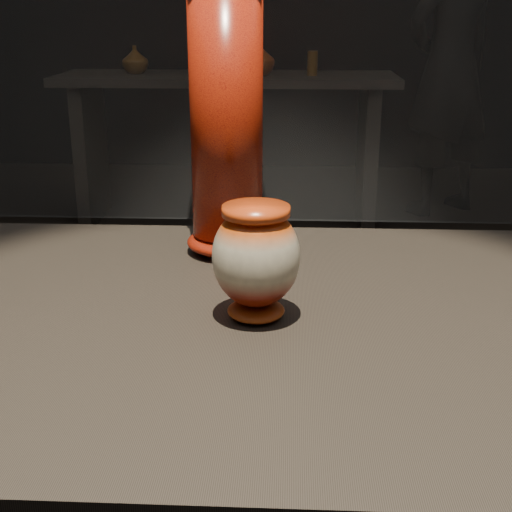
{
  "coord_description": "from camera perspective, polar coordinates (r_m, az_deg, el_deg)",
  "views": [
    {
      "loc": [
        -0.13,
        -0.9,
        1.31
      ],
      "look_at": [
        -0.17,
        -0.01,
        0.99
      ],
      "focal_mm": 50.0,
      "sensor_mm": 36.0,
      "label": 1
    }
  ],
  "objects": [
    {
      "name": "display_plinth",
      "position": [
        1.13,
        9.27,
        -17.29
      ],
      "size": [
        2.0,
        0.8,
        0.9
      ],
      "color": "black",
      "rests_on": "ground"
    },
    {
      "name": "main_vase",
      "position": [
        0.94,
        0.0,
        -0.16
      ],
      "size": [
        0.15,
        0.15,
        0.16
      ],
      "rotation": [
        0.0,
        0.0,
        0.3
      ],
      "color": "maroon",
      "rests_on": "display_plinth"
    },
    {
      "name": "tall_vase",
      "position": [
        1.17,
        -2.37,
        10.37
      ],
      "size": [
        0.15,
        0.15,
        0.45
      ],
      "rotation": [
        0.0,
        0.0,
        0.06
      ],
      "color": "#A4240A",
      "rests_on": "display_plinth"
    },
    {
      "name": "back_shelf",
      "position": [
        4.38,
        -2.31,
        10.88
      ],
      "size": [
        2.0,
        0.6,
        0.9
      ],
      "color": "black",
      "rests_on": "ground"
    },
    {
      "name": "back_vase_left",
      "position": [
        4.43,
        -9.65,
        15.22
      ],
      "size": [
        0.16,
        0.16,
        0.16
      ],
      "primitive_type": "imported",
      "rotation": [
        0.0,
        0.0,
        0.02
      ],
      "color": "brown",
      "rests_on": "back_shelf"
    },
    {
      "name": "back_vase_mid",
      "position": [
        4.26,
        0.23,
        15.52
      ],
      "size": [
        0.22,
        0.22,
        0.19
      ],
      "primitive_type": "imported",
      "rotation": [
        0.0,
        0.0,
        2.88
      ],
      "color": "maroon",
      "rests_on": "back_shelf"
    },
    {
      "name": "back_vase_right",
      "position": [
        4.27,
        4.54,
        15.12
      ],
      "size": [
        0.06,
        0.06,
        0.14
      ],
      "primitive_type": "cylinder",
      "color": "brown",
      "rests_on": "back_shelf"
    },
    {
      "name": "visitor",
      "position": [
        4.72,
        15.29,
        14.42
      ],
      "size": [
        0.81,
        0.74,
        1.85
      ],
      "primitive_type": "imported",
      "rotation": [
        0.0,
        0.0,
        3.72
      ],
      "color": "black",
      "rests_on": "ground"
    }
  ]
}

